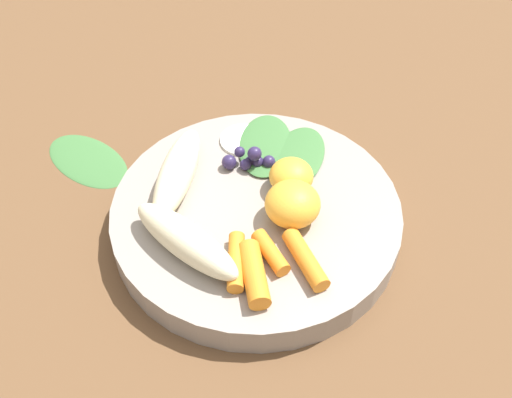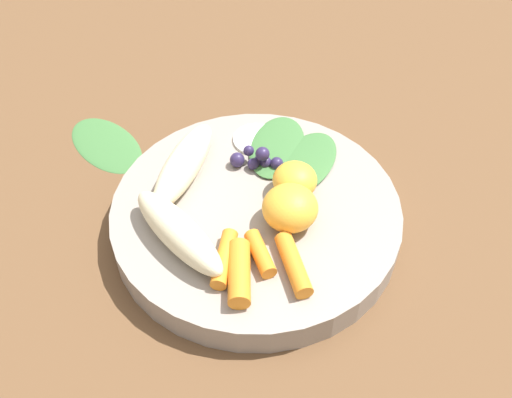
# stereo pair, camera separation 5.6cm
# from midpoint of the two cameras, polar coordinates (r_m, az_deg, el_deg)

# --- Properties ---
(ground_plane) EXTENTS (2.40, 2.40, 0.00)m
(ground_plane) POSITION_cam_midpoint_polar(r_m,az_deg,el_deg) (0.59, 2.72, -2.79)
(ground_plane) COLOR brown
(bowl) EXTENTS (0.27, 0.27, 0.03)m
(bowl) POSITION_cam_midpoint_polar(r_m,az_deg,el_deg) (0.58, 2.77, -1.83)
(bowl) COLOR gray
(bowl) RESTS_ON ground_plane
(banana_peeled_left) EXTENTS (0.06, 0.12, 0.03)m
(banana_peeled_left) POSITION_cam_midpoint_polar(r_m,az_deg,el_deg) (0.53, -4.22, -3.26)
(banana_peeled_left) COLOR beige
(banana_peeled_left) RESTS_ON bowl
(banana_peeled_right) EXTENTS (0.11, 0.10, 0.03)m
(banana_peeled_right) POSITION_cam_midpoint_polar(r_m,az_deg,el_deg) (0.58, -4.03, 3.10)
(banana_peeled_right) COLOR beige
(banana_peeled_right) RESTS_ON bowl
(orange_segment_near) EXTENTS (0.04, 0.04, 0.03)m
(orange_segment_near) POSITION_cam_midpoint_polar(r_m,az_deg,el_deg) (0.57, 6.47, 1.56)
(orange_segment_near) COLOR #F4A833
(orange_segment_near) RESTS_ON bowl
(orange_segment_far) EXTENTS (0.05, 0.05, 0.04)m
(orange_segment_far) POSITION_cam_midpoint_polar(r_m,az_deg,el_deg) (0.54, 6.14, -0.98)
(orange_segment_far) COLOR #F4A833
(orange_segment_far) RESTS_ON bowl
(carrot_front) EXTENTS (0.04, 0.05, 0.01)m
(carrot_front) POSITION_cam_midpoint_polar(r_m,az_deg,el_deg) (0.52, 0.13, -5.75)
(carrot_front) COLOR orange
(carrot_front) RESTS_ON bowl
(carrot_mid_left) EXTENTS (0.04, 0.06, 0.02)m
(carrot_mid_left) POSITION_cam_midpoint_polar(r_m,az_deg,el_deg) (0.51, 1.60, -7.07)
(carrot_mid_left) COLOR orange
(carrot_mid_left) RESTS_ON bowl
(carrot_mid_right) EXTENTS (0.02, 0.05, 0.01)m
(carrot_mid_right) POSITION_cam_midpoint_polar(r_m,az_deg,el_deg) (0.52, 3.47, -5.26)
(carrot_mid_right) COLOR orange
(carrot_mid_right) RESTS_ON bowl
(carrot_rear) EXTENTS (0.03, 0.06, 0.02)m
(carrot_rear) POSITION_cam_midpoint_polar(r_m,az_deg,el_deg) (0.52, 6.62, -6.25)
(carrot_rear) COLOR orange
(carrot_rear) RESTS_ON bowl
(blueberry_pile) EXTENTS (0.05, 0.04, 0.03)m
(blueberry_pile) POSITION_cam_midpoint_polar(r_m,az_deg,el_deg) (0.60, 2.73, 3.58)
(blueberry_pile) COLOR #2D234C
(blueberry_pile) RESTS_ON bowl
(coconut_shred_patch) EXTENTS (0.05, 0.05, 0.00)m
(coconut_shred_patch) POSITION_cam_midpoint_polar(r_m,az_deg,el_deg) (0.63, 2.59, 5.45)
(coconut_shred_patch) COLOR white
(coconut_shred_patch) RESTS_ON bowl
(kale_leaf_left) EXTENTS (0.11, 0.10, 0.01)m
(kale_leaf_left) POSITION_cam_midpoint_polar(r_m,az_deg,el_deg) (0.61, 7.29, 3.29)
(kale_leaf_left) COLOR #3D7038
(kale_leaf_left) RESTS_ON bowl
(kale_leaf_right) EXTENTS (0.10, 0.11, 0.01)m
(kale_leaf_right) POSITION_cam_midpoint_polar(r_m,az_deg,el_deg) (0.62, 4.56, 4.78)
(kale_leaf_right) COLOR #3D7038
(kale_leaf_right) RESTS_ON bowl
(kale_leaf_stray) EXTENTS (0.08, 0.12, 0.01)m
(kale_leaf_stray) POSITION_cam_midpoint_polar(r_m,az_deg,el_deg) (0.68, -11.53, 5.00)
(kale_leaf_stray) COLOR #3D7038
(kale_leaf_stray) RESTS_ON ground_plane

